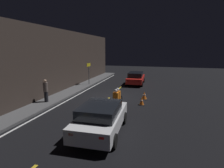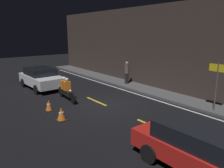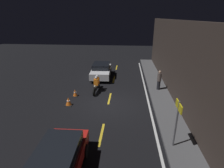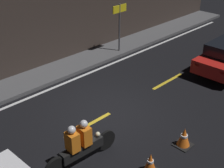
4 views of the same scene
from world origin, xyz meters
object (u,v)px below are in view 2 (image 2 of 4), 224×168
(traffic_cone_near, at_px, (49,105))
(shop_sign, at_px, (217,77))
(pedestrian, at_px, (127,72))
(motorcycle, at_px, (66,89))
(taxi_red, at_px, (202,148))
(sedan_white, at_px, (41,78))
(traffic_cone_mid, at_px, (61,114))

(traffic_cone_near, bearing_deg, shop_sign, 49.73)
(traffic_cone_near, height_order, pedestrian, pedestrian)
(shop_sign, bearing_deg, motorcycle, -143.61)
(traffic_cone_near, relative_size, pedestrian, 0.35)
(taxi_red, bearing_deg, sedan_white, 179.12)
(traffic_cone_mid, bearing_deg, shop_sign, 59.03)
(traffic_cone_near, distance_m, traffic_cone_mid, 1.57)
(taxi_red, distance_m, traffic_cone_near, 7.81)
(traffic_cone_mid, bearing_deg, sedan_white, 167.15)
(shop_sign, bearing_deg, sedan_white, -154.05)
(motorcycle, bearing_deg, traffic_cone_near, -50.46)
(traffic_cone_mid, distance_m, shop_sign, 7.71)
(motorcycle, bearing_deg, taxi_red, 3.05)
(taxi_red, xyz_separation_m, traffic_cone_near, (-7.65, -1.52, -0.46))
(taxi_red, height_order, motorcycle, taxi_red)
(sedan_white, distance_m, shop_sign, 11.51)
(traffic_cone_mid, bearing_deg, pedestrian, 114.94)
(sedan_white, xyz_separation_m, traffic_cone_mid, (6.42, -1.46, -0.47))
(traffic_cone_near, xyz_separation_m, shop_sign, (5.46, 6.45, 1.56))
(motorcycle, distance_m, traffic_cone_mid, 3.18)
(traffic_cone_mid, height_order, pedestrian, pedestrian)
(taxi_red, xyz_separation_m, motorcycle, (-8.80, 0.05, -0.10))
(motorcycle, xyz_separation_m, shop_sign, (6.61, 4.87, 1.20))
(pedestrian, bearing_deg, motorcycle, -84.81)
(traffic_cone_mid, xyz_separation_m, shop_sign, (3.89, 6.48, 1.54))
(traffic_cone_near, bearing_deg, traffic_cone_mid, -1.16)
(traffic_cone_mid, height_order, shop_sign, shop_sign)
(taxi_red, height_order, traffic_cone_near, taxi_red)
(taxi_red, relative_size, traffic_cone_near, 7.31)
(traffic_cone_near, height_order, shop_sign, shop_sign)
(sedan_white, distance_m, taxi_red, 12.49)
(motorcycle, relative_size, shop_sign, 1.00)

